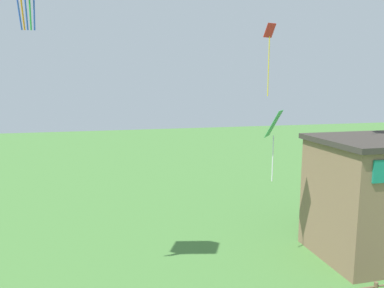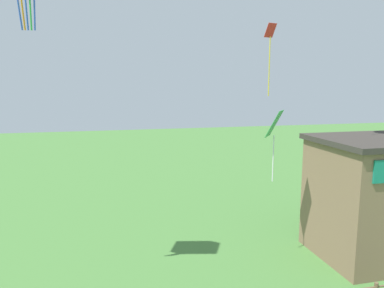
# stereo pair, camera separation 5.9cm
# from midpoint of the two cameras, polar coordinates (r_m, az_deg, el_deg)

# --- Properties ---
(kite_red_diamond) EXTENTS (0.61, 0.49, 3.61)m
(kite_red_diamond) POSITION_cam_midpoint_polar(r_m,az_deg,el_deg) (19.89, 11.59, 14.13)
(kite_red_diamond) COLOR red
(kite_green_diamond) EXTENTS (1.05, 1.11, 3.14)m
(kite_green_diamond) POSITION_cam_midpoint_polar(r_m,az_deg,el_deg) (16.55, 12.24, 2.13)
(kite_green_diamond) COLOR green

